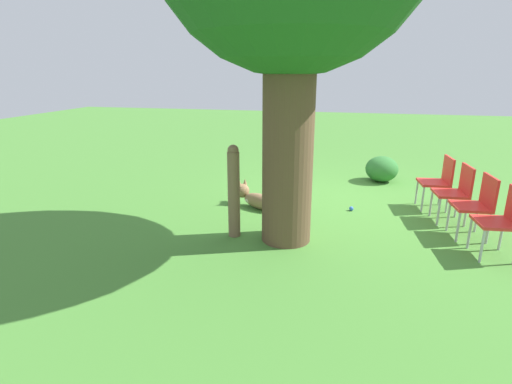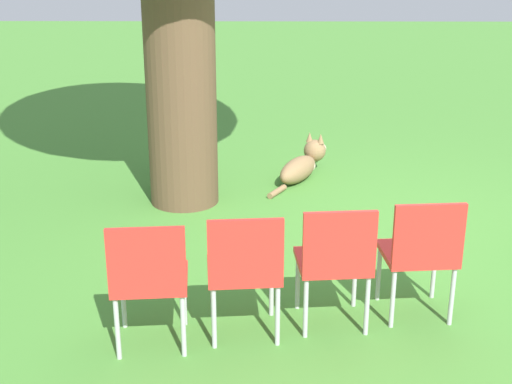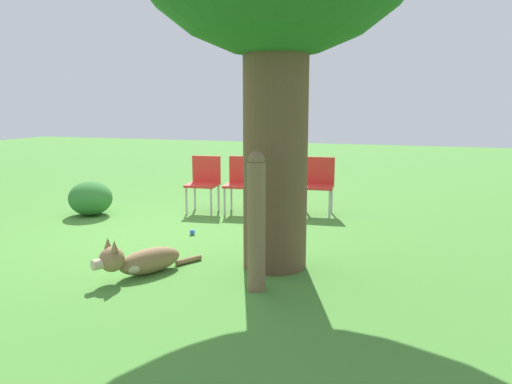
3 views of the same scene
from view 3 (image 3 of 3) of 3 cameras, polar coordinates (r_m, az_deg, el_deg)
ground_plane at (r=6.12m, az=-9.30°, el=-5.27°), size 30.00×30.00×0.00m
dog at (r=4.87m, az=-13.15°, el=-7.65°), size 1.06×0.66×0.41m
fence_post at (r=4.26m, az=0.05°, el=-3.38°), size 0.16×0.16×1.22m
red_chair_0 at (r=7.48m, az=-5.95°, el=1.39°), size 0.46×0.48×0.83m
red_chair_1 at (r=7.39m, az=-1.65°, el=1.34°), size 0.46×0.48×0.83m
red_chair_2 at (r=7.34m, az=2.74°, el=1.27°), size 0.46×0.48×0.83m
red_chair_3 at (r=7.34m, az=7.16°, el=1.20°), size 0.46×0.48×0.83m
tennis_ball at (r=6.25m, az=-7.30°, el=-4.58°), size 0.07×0.07×0.07m
low_shrub at (r=7.64m, az=-18.39°, el=-0.68°), size 0.62×0.62×0.50m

